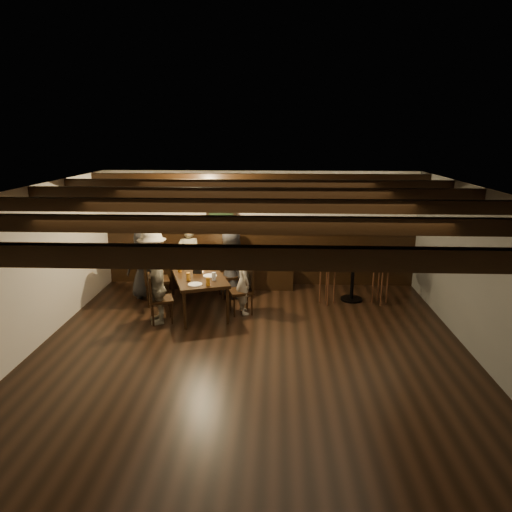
{
  "coord_description": "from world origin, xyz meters",
  "views": [
    {
      "loc": [
        0.34,
        -5.91,
        3.13
      ],
      "look_at": [
        0.01,
        1.3,
        1.19
      ],
      "focal_mm": 32.0,
      "sensor_mm": 36.0,
      "label": 1
    }
  ],
  "objects_px": {
    "dining_table": "(197,275)",
    "person_right_near": "(232,262)",
    "person_bench_right": "(234,259)",
    "chair_right_near": "(230,283)",
    "person_right_far": "(243,281)",
    "bar_stool_left": "(327,284)",
    "person_bench_centre": "(189,258)",
    "person_left_near": "(153,268)",
    "chair_left_far": "(160,307)",
    "high_top_table": "(353,267)",
    "chair_left_near": "(156,289)",
    "person_bench_left": "(144,264)",
    "chair_right_far": "(242,299)",
    "person_left_far": "(157,288)",
    "bar_stool_right": "(380,284)"
  },
  "relations": [
    {
      "from": "person_right_near",
      "to": "bar_stool_left",
      "type": "relative_size",
      "value": 1.38
    },
    {
      "from": "person_right_far",
      "to": "high_top_table",
      "type": "height_order",
      "value": "person_right_far"
    },
    {
      "from": "person_right_near",
      "to": "person_left_near",
      "type": "bearing_deg",
      "value": 90.0
    },
    {
      "from": "person_left_near",
      "to": "person_right_far",
      "type": "height_order",
      "value": "person_left_near"
    },
    {
      "from": "person_bench_right",
      "to": "person_left_near",
      "type": "relative_size",
      "value": 0.87
    },
    {
      "from": "chair_right_near",
      "to": "chair_left_far",
      "type": "bearing_deg",
      "value": 122.06
    },
    {
      "from": "chair_right_far",
      "to": "bar_stool_left",
      "type": "distance_m",
      "value": 1.67
    },
    {
      "from": "person_right_far",
      "to": "bar_stool_left",
      "type": "bearing_deg",
      "value": -90.09
    },
    {
      "from": "dining_table",
      "to": "person_left_near",
      "type": "bearing_deg",
      "value": 149.04
    },
    {
      "from": "person_bench_centre",
      "to": "bar_stool_right",
      "type": "xyz_separation_m",
      "value": [
        3.75,
        -0.59,
        -0.31
      ]
    },
    {
      "from": "chair_right_near",
      "to": "person_bench_centre",
      "type": "distance_m",
      "value": 1.02
    },
    {
      "from": "chair_left_far",
      "to": "high_top_table",
      "type": "distance_m",
      "value": 3.67
    },
    {
      "from": "high_top_table",
      "to": "person_right_near",
      "type": "bearing_deg",
      "value": 177.18
    },
    {
      "from": "chair_right_far",
      "to": "high_top_table",
      "type": "height_order",
      "value": "high_top_table"
    },
    {
      "from": "chair_left_far",
      "to": "bar_stool_left",
      "type": "distance_m",
      "value": 3.11
    },
    {
      "from": "person_bench_centre",
      "to": "person_bench_right",
      "type": "height_order",
      "value": "person_bench_centre"
    },
    {
      "from": "chair_left_far",
      "to": "high_top_table",
      "type": "bearing_deg",
      "value": 90.47
    },
    {
      "from": "person_bench_right",
      "to": "bar_stool_left",
      "type": "relative_size",
      "value": 1.22
    },
    {
      "from": "chair_left_near",
      "to": "person_bench_centre",
      "type": "xyz_separation_m",
      "value": [
        0.49,
        0.8,
        0.39
      ]
    },
    {
      "from": "chair_left_near",
      "to": "person_right_near",
      "type": "relative_size",
      "value": 0.7
    },
    {
      "from": "chair_left_far",
      "to": "chair_right_near",
      "type": "xyz_separation_m",
      "value": [
        1.07,
        1.32,
        0.01
      ]
    },
    {
      "from": "person_bench_centre",
      "to": "bar_stool_left",
      "type": "distance_m",
      "value": 2.84
    },
    {
      "from": "chair_left_far",
      "to": "person_right_far",
      "type": "bearing_deg",
      "value": 90.0
    },
    {
      "from": "dining_table",
      "to": "person_right_near",
      "type": "distance_m",
      "value": 0.88
    },
    {
      "from": "dining_table",
      "to": "person_bench_right",
      "type": "bearing_deg",
      "value": 45.0
    },
    {
      "from": "chair_left_near",
      "to": "person_bench_left",
      "type": "distance_m",
      "value": 0.62
    },
    {
      "from": "chair_right_near",
      "to": "bar_stool_right",
      "type": "relative_size",
      "value": 0.87
    },
    {
      "from": "chair_left_far",
      "to": "chair_left_near",
      "type": "bearing_deg",
      "value": -179.82
    },
    {
      "from": "dining_table",
      "to": "person_bench_centre",
      "type": "bearing_deg",
      "value": 90.0
    },
    {
      "from": "chair_right_far",
      "to": "person_left_far",
      "type": "height_order",
      "value": "person_left_far"
    },
    {
      "from": "person_left_near",
      "to": "bar_stool_right",
      "type": "xyz_separation_m",
      "value": [
        4.26,
        0.22,
        -0.34
      ]
    },
    {
      "from": "dining_table",
      "to": "person_right_near",
      "type": "relative_size",
      "value": 1.43
    },
    {
      "from": "person_bench_right",
      "to": "person_right_near",
      "type": "relative_size",
      "value": 0.89
    },
    {
      "from": "dining_table",
      "to": "chair_left_near",
      "type": "bearing_deg",
      "value": 148.02
    },
    {
      "from": "person_right_far",
      "to": "person_left_far",
      "type": "bearing_deg",
      "value": 90.0
    },
    {
      "from": "dining_table",
      "to": "person_right_near",
      "type": "xyz_separation_m",
      "value": [
        0.56,
        0.67,
        0.07
      ]
    },
    {
      "from": "person_bench_centre",
      "to": "high_top_table",
      "type": "relative_size",
      "value": 1.36
    },
    {
      "from": "chair_left_near",
      "to": "person_left_near",
      "type": "bearing_deg",
      "value": -90.0
    },
    {
      "from": "high_top_table",
      "to": "person_bench_left",
      "type": "bearing_deg",
      "value": 179.94
    },
    {
      "from": "high_top_table",
      "to": "person_right_far",
      "type": "bearing_deg",
      "value": -160.25
    },
    {
      "from": "person_bench_left",
      "to": "chair_left_far",
      "type": "bearing_deg",
      "value": 97.68
    },
    {
      "from": "person_left_near",
      "to": "bar_stool_left",
      "type": "distance_m",
      "value": 3.28
    },
    {
      "from": "chair_left_far",
      "to": "person_right_near",
      "type": "relative_size",
      "value": 0.6
    },
    {
      "from": "person_left_near",
      "to": "chair_left_far",
      "type": "bearing_deg",
      "value": 2.04
    },
    {
      "from": "person_bench_left",
      "to": "person_right_near",
      "type": "relative_size",
      "value": 0.96
    },
    {
      "from": "person_bench_centre",
      "to": "person_left_far",
      "type": "distance_m",
      "value": 1.68
    },
    {
      "from": "person_left_far",
      "to": "bar_stool_right",
      "type": "distance_m",
      "value": 4.12
    },
    {
      "from": "person_bench_right",
      "to": "chair_right_near",
      "type": "bearing_deg",
      "value": 68.07
    },
    {
      "from": "person_right_far",
      "to": "bar_stool_left",
      "type": "distance_m",
      "value": 1.65
    },
    {
      "from": "chair_right_far",
      "to": "person_left_near",
      "type": "relative_size",
      "value": 0.6
    }
  ]
}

